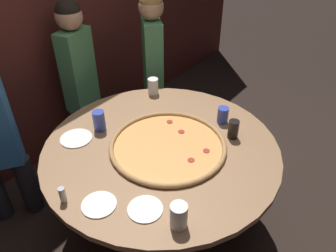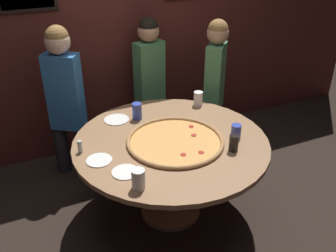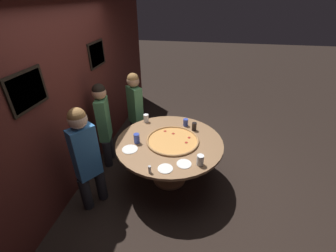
{
  "view_description": "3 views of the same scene",
  "coord_description": "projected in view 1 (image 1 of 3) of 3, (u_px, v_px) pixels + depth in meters",
  "views": [
    {
      "loc": [
        -1.31,
        -1.06,
        2.11
      ],
      "look_at": [
        0.04,
        -0.03,
        0.89
      ],
      "focal_mm": 35.0,
      "sensor_mm": 36.0,
      "label": 1
    },
    {
      "loc": [
        -1.06,
        -2.32,
        2.28
      ],
      "look_at": [
        -0.05,
        -0.05,
        0.91
      ],
      "focal_mm": 40.0,
      "sensor_mm": 36.0,
      "label": 2
    },
    {
      "loc": [
        -2.67,
        -0.45,
        2.6
      ],
      "look_at": [
        0.08,
        0.04,
        0.95
      ],
      "focal_mm": 24.0,
      "sensor_mm": 36.0,
      "label": 3
    }
  ],
  "objects": [
    {
      "name": "ground_plane",
      "position": [
        162.0,
        218.0,
        2.6
      ],
      "size": [
        24.0,
        24.0,
        0.0
      ],
      "primitive_type": "plane",
      "color": "black"
    },
    {
      "name": "back_wall",
      "position": [
        20.0,
        20.0,
        2.52
      ],
      "size": [
        6.4,
        0.08,
        2.6
      ],
      "color": "#4C1E19",
      "rests_on": "ground_plane"
    },
    {
      "name": "dining_table",
      "position": [
        161.0,
        161.0,
        2.25
      ],
      "size": [
        1.56,
        1.56,
        0.74
      ],
      "color": "#936B47",
      "rests_on": "ground_plane"
    },
    {
      "name": "giant_pizza",
      "position": [
        168.0,
        145.0,
        2.15
      ],
      "size": [
        0.77,
        0.77,
        0.03
      ],
      "color": "#E0994C",
      "rests_on": "dining_table"
    },
    {
      "name": "drink_cup_by_shaker",
      "position": [
        179.0,
        216.0,
        1.61
      ],
      "size": [
        0.09,
        0.09,
        0.14
      ],
      "primitive_type": "cylinder",
      "color": "white",
      "rests_on": "dining_table"
    },
    {
      "name": "drink_cup_centre_back",
      "position": [
        233.0,
        129.0,
        2.21
      ],
      "size": [
        0.07,
        0.07,
        0.13
      ],
      "primitive_type": "cylinder",
      "color": "black",
      "rests_on": "dining_table"
    },
    {
      "name": "drink_cup_far_right",
      "position": [
        153.0,
        86.0,
        2.69
      ],
      "size": [
        0.09,
        0.09,
        0.13
      ],
      "primitive_type": "cylinder",
      "color": "white",
      "rests_on": "dining_table"
    },
    {
      "name": "drink_cup_beside_pizza",
      "position": [
        99.0,
        121.0,
        2.28
      ],
      "size": [
        0.08,
        0.08,
        0.15
      ],
      "primitive_type": "cylinder",
      "color": "#384CB7",
      "rests_on": "dining_table"
    },
    {
      "name": "drink_cup_far_left",
      "position": [
        223.0,
        115.0,
        2.36
      ],
      "size": [
        0.08,
        0.08,
        0.12
      ],
      "primitive_type": "cylinder",
      "color": "#384CB7",
      "rests_on": "dining_table"
    },
    {
      "name": "white_plate_left_side",
      "position": [
        99.0,
        205.0,
        1.76
      ],
      "size": [
        0.19,
        0.19,
        0.01
      ],
      "primitive_type": "cylinder",
      "color": "white",
      "rests_on": "dining_table"
    },
    {
      "name": "white_plate_near_front",
      "position": [
        76.0,
        138.0,
        2.23
      ],
      "size": [
        0.22,
        0.22,
        0.01
      ],
      "primitive_type": "cylinder",
      "color": "white",
      "rests_on": "dining_table"
    },
    {
      "name": "white_plate_right_side",
      "position": [
        145.0,
        209.0,
        1.73
      ],
      "size": [
        0.19,
        0.19,
        0.01
      ],
      "primitive_type": "cylinder",
      "color": "white",
      "rests_on": "dining_table"
    },
    {
      "name": "condiment_shaker",
      "position": [
        63.0,
        195.0,
        1.75
      ],
      "size": [
        0.04,
        0.04,
        0.1
      ],
      "color": "silver",
      "rests_on": "dining_table"
    },
    {
      "name": "diner_side_left",
      "position": [
        153.0,
        61.0,
        3.06
      ],
      "size": [
        0.34,
        0.36,
        1.45
      ],
      "rotation": [
        0.0,
        0.0,
        -2.31
      ],
      "color": "#232328",
      "rests_on": "ground_plane"
    },
    {
      "name": "diner_centre_back",
      "position": [
        79.0,
        73.0,
        2.85
      ],
      "size": [
        0.38,
        0.23,
        1.45
      ],
      "rotation": [
        0.0,
        0.0,
        -2.91
      ],
      "color": "#232328",
      "rests_on": "ground_plane"
    }
  ]
}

